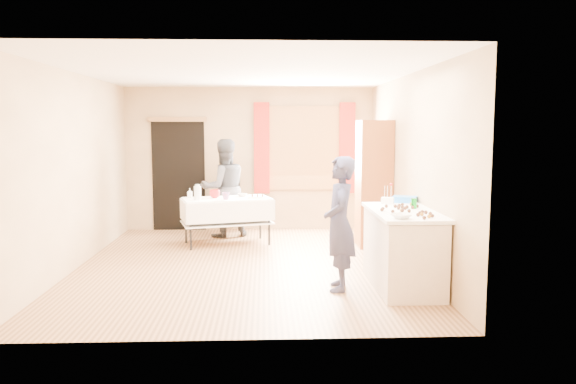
{
  "coord_description": "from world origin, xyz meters",
  "views": [
    {
      "loc": [
        0.27,
        -7.55,
        1.87
      ],
      "look_at": [
        0.59,
        0.0,
        1.0
      ],
      "focal_mm": 35.0,
      "sensor_mm": 36.0,
      "label": 1
    }
  ],
  "objects_px": {
    "counter": "(402,249)",
    "party_table": "(227,217)",
    "cabinet": "(374,184)",
    "chair": "(231,217)",
    "woman": "(224,188)",
    "girl": "(340,224)"
  },
  "relations": [
    {
      "from": "chair",
      "to": "woman",
      "type": "height_order",
      "value": "woman"
    },
    {
      "from": "cabinet",
      "to": "party_table",
      "type": "relative_size",
      "value": 1.28
    },
    {
      "from": "cabinet",
      "to": "chair",
      "type": "xyz_separation_m",
      "value": [
        -2.32,
        1.17,
        -0.71
      ]
    },
    {
      "from": "cabinet",
      "to": "woman",
      "type": "relative_size",
      "value": 1.18
    },
    {
      "from": "chair",
      "to": "woman",
      "type": "bearing_deg",
      "value": -123.24
    },
    {
      "from": "girl",
      "to": "woman",
      "type": "relative_size",
      "value": 0.92
    },
    {
      "from": "chair",
      "to": "girl",
      "type": "distance_m",
      "value": 3.89
    },
    {
      "from": "counter",
      "to": "girl",
      "type": "distance_m",
      "value": 0.83
    },
    {
      "from": "cabinet",
      "to": "girl",
      "type": "distance_m",
      "value": 2.56
    },
    {
      "from": "cabinet",
      "to": "counter",
      "type": "xyz_separation_m",
      "value": [
        -0.1,
        -2.31,
        -0.54
      ]
    },
    {
      "from": "counter",
      "to": "party_table",
      "type": "bearing_deg",
      "value": 131.48
    },
    {
      "from": "party_table",
      "to": "chair",
      "type": "xyz_separation_m",
      "value": [
        0.01,
        0.95,
        -0.16
      ]
    },
    {
      "from": "counter",
      "to": "chair",
      "type": "relative_size",
      "value": 1.58
    },
    {
      "from": "woman",
      "to": "counter",
      "type": "bearing_deg",
      "value": 104.91
    },
    {
      "from": "cabinet",
      "to": "girl",
      "type": "height_order",
      "value": "cabinet"
    },
    {
      "from": "cabinet",
      "to": "party_table",
      "type": "bearing_deg",
      "value": 174.78
    },
    {
      "from": "counter",
      "to": "girl",
      "type": "xyz_separation_m",
      "value": [
        -0.76,
        -0.1,
        0.32
      ]
    },
    {
      "from": "cabinet",
      "to": "girl",
      "type": "bearing_deg",
      "value": -109.72
    },
    {
      "from": "party_table",
      "to": "girl",
      "type": "height_order",
      "value": "girl"
    },
    {
      "from": "chair",
      "to": "girl",
      "type": "relative_size",
      "value": 0.62
    },
    {
      "from": "counter",
      "to": "party_table",
      "type": "distance_m",
      "value": 3.36
    },
    {
      "from": "counter",
      "to": "cabinet",
      "type": "bearing_deg",
      "value": 87.52
    }
  ]
}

